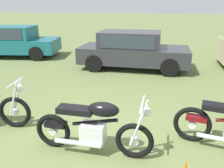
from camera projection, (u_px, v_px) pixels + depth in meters
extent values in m
plane|color=olive|center=(97.00, 141.00, 4.29)|extent=(120.00, 120.00, 0.00)
torus|color=black|center=(15.00, 112.00, 4.69)|extent=(0.67, 0.18, 0.67)
cylinder|color=silver|center=(15.00, 112.00, 4.69)|extent=(0.15, 0.12, 0.14)
cylinder|color=silver|center=(18.00, 96.00, 4.67)|extent=(0.27, 0.07, 0.72)
cylinder|color=silver|center=(13.00, 99.00, 4.50)|extent=(0.27, 0.07, 0.72)
cylinder|color=silver|center=(15.00, 82.00, 4.47)|extent=(0.12, 0.64, 0.03)
sphere|color=silver|center=(19.00, 88.00, 4.51)|extent=(0.18, 0.18, 0.16)
torus|color=black|center=(134.00, 141.00, 3.74)|extent=(0.63, 0.11, 0.63)
torus|color=black|center=(53.00, 131.00, 4.04)|extent=(0.63, 0.11, 0.63)
cylinder|color=silver|center=(134.00, 141.00, 3.74)|extent=(0.14, 0.10, 0.14)
cylinder|color=silver|center=(53.00, 131.00, 4.04)|extent=(0.14, 0.10, 0.14)
cylinder|color=silver|center=(140.00, 120.00, 3.70)|extent=(0.27, 0.04, 0.74)
cylinder|color=silver|center=(138.00, 126.00, 3.54)|extent=(0.27, 0.04, 0.74)
cube|color=silver|center=(93.00, 132.00, 3.87)|extent=(0.41, 0.31, 0.32)
cylinder|color=black|center=(95.00, 122.00, 3.79)|extent=(0.78, 0.08, 0.22)
ellipsoid|color=black|center=(103.00, 109.00, 3.68)|extent=(0.53, 0.27, 0.24)
cube|color=black|center=(75.00, 110.00, 3.80)|extent=(0.61, 0.26, 0.10)
cube|color=black|center=(56.00, 124.00, 3.98)|extent=(0.36, 0.19, 0.08)
cylinder|color=silver|center=(142.00, 104.00, 3.50)|extent=(0.05, 0.64, 0.03)
sphere|color=silver|center=(146.00, 112.00, 3.53)|extent=(0.16, 0.16, 0.16)
cylinder|color=silver|center=(78.00, 143.00, 3.81)|extent=(0.80, 0.10, 0.08)
torus|color=black|center=(192.00, 124.00, 4.21)|extent=(0.68, 0.22, 0.67)
cylinder|color=silver|center=(192.00, 124.00, 4.21)|extent=(0.16, 0.13, 0.14)
cube|color=black|center=(221.00, 108.00, 3.92)|extent=(0.64, 0.35, 0.10)
cube|color=maroon|center=(196.00, 118.00, 4.14)|extent=(0.39, 0.25, 0.08)
cylinder|color=silver|center=(221.00, 139.00, 3.92)|extent=(0.80, 0.24, 0.08)
cube|color=#19606B|center=(14.00, 45.00, 11.01)|extent=(4.39, 2.37, 0.60)
cube|color=#19606B|center=(9.00, 33.00, 10.82)|extent=(2.51, 1.91, 0.60)
cube|color=#2D3842|center=(9.00, 32.00, 10.82)|extent=(2.17, 1.89, 0.48)
cylinder|color=black|center=(48.00, 47.00, 11.79)|extent=(0.67, 0.31, 0.64)
cylinder|color=black|center=(36.00, 54.00, 10.25)|extent=(0.67, 0.31, 0.64)
cube|color=#2D2D33|center=(134.00, 55.00, 8.97)|extent=(4.15, 1.78, 0.60)
cube|color=#2D2D33|center=(130.00, 39.00, 8.81)|extent=(2.29, 1.58, 0.60)
cube|color=#2D3842|center=(130.00, 39.00, 8.80)|extent=(1.95, 1.61, 0.48)
cylinder|color=black|center=(169.00, 58.00, 9.51)|extent=(0.64, 0.23, 0.64)
cylinder|color=black|center=(169.00, 67.00, 8.03)|extent=(0.64, 0.23, 0.64)
cylinder|color=black|center=(105.00, 55.00, 10.06)|extent=(0.64, 0.23, 0.64)
cylinder|color=black|center=(94.00, 63.00, 8.57)|extent=(0.64, 0.23, 0.64)
cube|color=#BCAD8C|center=(222.00, 42.00, 9.14)|extent=(0.12, 1.64, 0.28)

